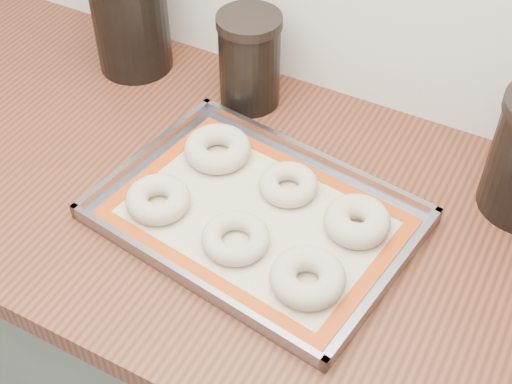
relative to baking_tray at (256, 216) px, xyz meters
The scene contains 12 objects.
cabinet 0.48m from the baking_tray, 26.19° to the left, with size 3.00×0.65×0.86m, color slate.
countertop 0.08m from the baking_tray, 26.19° to the left, with size 3.06×0.68×0.04m, color brown.
baking_tray is the anchor object (origin of this frame).
baking_mat 0.00m from the baking_tray, 91.19° to the left, with size 0.46×0.35×0.00m.
bagel_front_left 0.15m from the baking_tray, 160.09° to the right, with size 0.10×0.10×0.03m, color #C5B599.
bagel_front_mid 0.06m from the baking_tray, 90.20° to the right, with size 0.10×0.10×0.03m, color #C5B599.
bagel_front_right 0.15m from the baking_tray, 33.00° to the right, with size 0.11×0.11×0.04m, color #C5B599.
bagel_back_left 0.15m from the baking_tray, 142.96° to the left, with size 0.11×0.11×0.04m, color #C5B599.
bagel_back_mid 0.08m from the baking_tray, 76.08° to the left, with size 0.09×0.09×0.03m, color #C5B599.
bagel_back_right 0.15m from the baking_tray, 18.64° to the left, with size 0.10×0.10×0.04m, color #C5B599.
canister_left 0.48m from the baking_tray, 147.68° to the left, with size 0.15×0.15×0.23m.
canister_mid 0.31m from the baking_tray, 120.44° to the left, with size 0.11×0.11×0.17m.
Camera 1 is at (0.29, 0.99, 1.70)m, focal length 50.00 mm.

